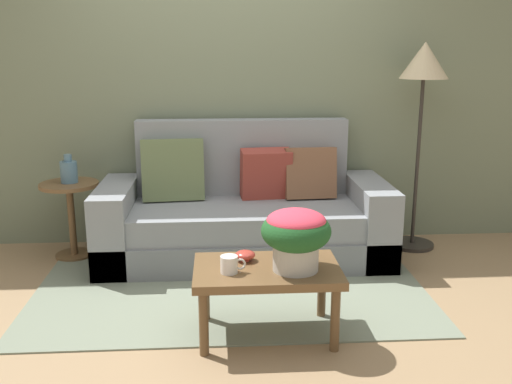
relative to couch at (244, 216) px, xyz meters
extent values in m
plane|color=#997A56|center=(-0.13, -0.74, -0.32)|extent=(14.00, 14.00, 0.00)
cube|color=slate|center=(-0.13, 0.47, 1.04)|extent=(6.40, 0.12, 2.72)
cube|color=gray|center=(-0.13, -0.61, -0.32)|extent=(2.62, 1.66, 0.01)
cube|color=slate|center=(0.00, -0.07, -0.20)|extent=(2.20, 0.89, 0.24)
cube|color=gray|center=(0.00, -0.09, 0.01)|extent=(1.69, 0.80, 0.20)
cube|color=gray|center=(0.00, 0.29, 0.31)|extent=(1.69, 0.16, 0.83)
cube|color=gray|center=(-0.97, -0.07, -0.02)|extent=(0.25, 0.89, 0.60)
cube|color=gray|center=(0.97, -0.07, -0.02)|extent=(0.25, 0.89, 0.60)
cube|color=brown|center=(0.53, 0.13, 0.31)|extent=(0.41, 0.25, 0.42)
cube|color=#93382D|center=(0.18, 0.13, 0.31)|extent=(0.41, 0.26, 0.41)
cube|color=#607047|center=(-0.55, 0.13, 0.35)|extent=(0.50, 0.26, 0.50)
cylinder|color=brown|center=(-0.29, -1.51, -0.14)|extent=(0.05, 0.05, 0.37)
cylinder|color=brown|center=(0.42, -1.51, -0.14)|extent=(0.05, 0.05, 0.37)
cylinder|color=brown|center=(-0.29, -1.10, -0.14)|extent=(0.05, 0.05, 0.37)
cylinder|color=brown|center=(0.42, -1.10, -0.14)|extent=(0.05, 0.05, 0.37)
cube|color=brown|center=(0.07, -1.30, 0.07)|extent=(0.82, 0.51, 0.05)
cylinder|color=brown|center=(-1.34, 0.06, -0.31)|extent=(0.29, 0.29, 0.03)
cylinder|color=brown|center=(-1.34, 0.06, -0.03)|extent=(0.05, 0.05, 0.54)
cylinder|color=brown|center=(-1.34, 0.06, 0.26)|extent=(0.45, 0.45, 0.03)
cylinder|color=#2D2823|center=(1.40, 0.13, -0.31)|extent=(0.35, 0.35, 0.03)
cylinder|color=#2D2823|center=(1.40, 0.13, 0.38)|extent=(0.03, 0.03, 1.34)
cone|color=#C6B289|center=(1.40, 0.13, 1.18)|extent=(0.37, 0.37, 0.28)
cylinder|color=#B7B2A8|center=(0.22, -1.36, 0.17)|extent=(0.25, 0.25, 0.15)
ellipsoid|color=#1E5123|center=(0.22, -1.36, 0.32)|extent=(0.38, 0.38, 0.22)
ellipsoid|color=#DB384C|center=(0.22, -1.36, 0.37)|extent=(0.32, 0.32, 0.12)
cylinder|color=white|center=(-0.15, -1.38, 0.14)|extent=(0.09, 0.09, 0.10)
torus|color=white|center=(-0.09, -1.38, 0.14)|extent=(0.07, 0.01, 0.07)
cylinder|color=#B2382D|center=(-0.05, -1.20, 0.10)|extent=(0.05, 0.05, 0.02)
ellipsoid|color=#B2382D|center=(-0.05, -1.20, 0.13)|extent=(0.12, 0.12, 0.05)
cylinder|color=slate|center=(-1.33, 0.07, 0.36)|extent=(0.13, 0.13, 0.16)
cylinder|color=slate|center=(-1.33, 0.07, 0.47)|extent=(0.06, 0.06, 0.05)
camera|label=1|loc=(-0.20, -4.29, 1.28)|focal=40.28mm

